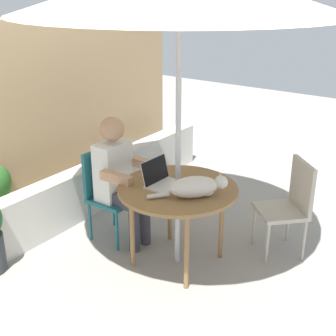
{
  "coord_description": "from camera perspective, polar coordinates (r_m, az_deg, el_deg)",
  "views": [
    {
      "loc": [
        -2.92,
        -1.98,
        2.32
      ],
      "look_at": [
        0.0,
        0.1,
        0.87
      ],
      "focal_mm": 49.67,
      "sensor_mm": 36.0,
      "label": 1
    }
  ],
  "objects": [
    {
      "name": "ground_plane",
      "position": [
        4.22,
        1.13,
        -11.34
      ],
      "size": [
        14.0,
        14.0,
        0.0
      ],
      "primitive_type": "plane",
      "color": "gray"
    },
    {
      "name": "fence_back",
      "position": [
        5.06,
        -17.25,
        5.77
      ],
      "size": [
        4.76,
        0.08,
        1.98
      ],
      "primitive_type": "cube",
      "color": "tan",
      "rests_on": "ground"
    },
    {
      "name": "planter_wall_low",
      "position": [
        4.85,
        -11.74,
        -3.55
      ],
      "size": [
        4.29,
        0.2,
        0.53
      ],
      "primitive_type": "cube",
      "color": "beige",
      "rests_on": "ground"
    },
    {
      "name": "patio_table",
      "position": [
        3.9,
        1.2,
        -3.19
      ],
      "size": [
        1.01,
        1.01,
        0.72
      ],
      "color": "olive",
      "rests_on": "ground"
    },
    {
      "name": "chair_occupied",
      "position": [
        4.42,
        -7.47,
        -2.39
      ],
      "size": [
        0.4,
        0.4,
        0.87
      ],
      "color": "#1E606B",
      "rests_on": "ground"
    },
    {
      "name": "chair_empty",
      "position": [
        4.27,
        14.79,
        -3.94
      ],
      "size": [
        0.57,
        0.57,
        0.87
      ],
      "color": "#B2A899",
      "rests_on": "ground"
    },
    {
      "name": "person_seated",
      "position": [
        4.26,
        -6.03,
        -0.81
      ],
      "size": [
        0.48,
        0.48,
        1.21
      ],
      "color": "white",
      "rests_on": "ground"
    },
    {
      "name": "laptop",
      "position": [
        3.9,
        -1.02,
        -1.17
      ],
      "size": [
        0.31,
        0.26,
        0.21
      ],
      "color": "silver",
      "rests_on": "patio_table"
    },
    {
      "name": "cat",
      "position": [
        3.68,
        3.54,
        -2.33
      ],
      "size": [
        0.49,
        0.49,
        0.17
      ],
      "color": "silver",
      "rests_on": "patio_table"
    }
  ]
}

